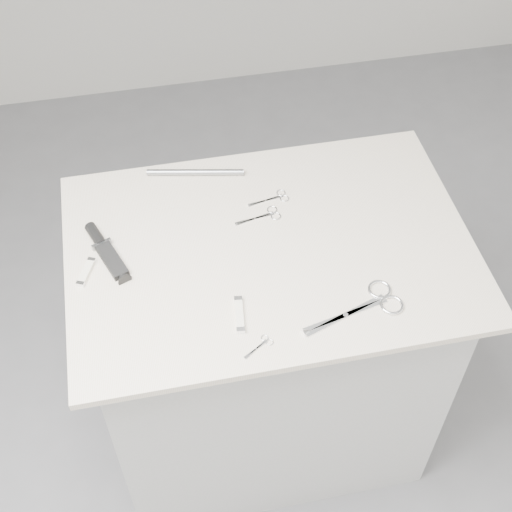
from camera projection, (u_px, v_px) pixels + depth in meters
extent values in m
cube|color=gray|center=(266.00, 423.00, 2.46)|extent=(4.00, 4.00, 0.01)
cube|color=#B4B4B2|center=(267.00, 351.00, 2.11)|extent=(0.90, 0.60, 0.90)
cube|color=beige|center=(270.00, 248.00, 1.76)|extent=(1.00, 0.70, 0.02)
cube|color=silver|center=(345.00, 315.00, 1.62)|extent=(0.21, 0.09, 0.00)
cylinder|color=silver|center=(346.00, 315.00, 1.61)|extent=(0.01, 0.01, 0.01)
torus|color=silver|center=(379.00, 289.00, 1.66)|extent=(0.06, 0.06, 0.01)
torus|color=silver|center=(392.00, 305.00, 1.63)|extent=(0.06, 0.06, 0.01)
cube|color=silver|center=(255.00, 219.00, 1.81)|extent=(0.11, 0.04, 0.00)
cylinder|color=silver|center=(255.00, 219.00, 1.81)|extent=(0.01, 0.01, 0.00)
torus|color=silver|center=(272.00, 210.00, 1.83)|extent=(0.03, 0.03, 0.00)
torus|color=silver|center=(276.00, 216.00, 1.82)|extent=(0.03, 0.03, 0.00)
cube|color=silver|center=(266.00, 201.00, 1.86)|extent=(0.10, 0.03, 0.00)
cylinder|color=silver|center=(266.00, 201.00, 1.86)|extent=(0.01, 0.01, 0.00)
torus|color=silver|center=(281.00, 193.00, 1.88)|extent=(0.03, 0.03, 0.00)
torus|color=silver|center=(284.00, 198.00, 1.86)|extent=(0.03, 0.03, 0.00)
cube|color=silver|center=(256.00, 349.00, 1.56)|extent=(0.06, 0.05, 0.00)
cylinder|color=silver|center=(256.00, 349.00, 1.56)|extent=(0.00, 0.00, 0.00)
torus|color=silver|center=(265.00, 338.00, 1.58)|extent=(0.02, 0.02, 0.00)
torus|color=silver|center=(270.00, 342.00, 1.57)|extent=(0.02, 0.02, 0.00)
cube|color=black|center=(112.00, 260.00, 1.72)|extent=(0.07, 0.12, 0.01)
cube|color=gray|center=(102.00, 245.00, 1.75)|extent=(0.04, 0.02, 0.02)
cylinder|color=black|center=(96.00, 236.00, 1.77)|extent=(0.05, 0.08, 0.02)
cube|color=white|center=(86.00, 272.00, 1.69)|extent=(0.05, 0.08, 0.01)
cube|color=silver|center=(92.00, 260.00, 1.72)|extent=(0.02, 0.02, 0.01)
cube|color=silver|center=(80.00, 284.00, 1.67)|extent=(0.02, 0.02, 0.01)
cube|color=white|center=(239.00, 314.00, 1.61)|extent=(0.03, 0.10, 0.01)
cube|color=silver|center=(238.00, 299.00, 1.64)|extent=(0.02, 0.01, 0.01)
cube|color=silver|center=(241.00, 330.00, 1.58)|extent=(0.02, 0.01, 0.01)
cylinder|color=gray|center=(195.00, 172.00, 1.92)|extent=(0.26, 0.07, 0.02)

